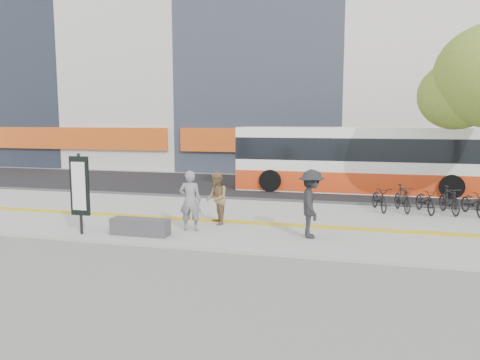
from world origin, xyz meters
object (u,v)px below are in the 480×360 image
(bench, at_px, (140,227))
(pedestrian_dark, at_px, (311,204))
(signboard, at_px, (80,187))
(pedestrian_tan, at_px, (217,198))
(bus, at_px, (358,161))
(seated_woman, at_px, (190,201))

(bench, distance_m, pedestrian_dark, 4.62)
(signboard, relative_size, pedestrian_tan, 1.40)
(bus, bearing_deg, pedestrian_tan, -116.49)
(bus, xyz_separation_m, pedestrian_tan, (-3.94, -7.91, -0.51))
(bench, height_order, pedestrian_dark, pedestrian_dark)
(signboard, xyz_separation_m, bus, (7.14, 10.01, 0.00))
(signboard, height_order, pedestrian_tan, signboard)
(signboard, bearing_deg, pedestrian_tan, 33.23)
(seated_woman, distance_m, pedestrian_tan, 1.06)
(pedestrian_tan, bearing_deg, bench, -70.57)
(seated_woman, xyz_separation_m, pedestrian_dark, (3.36, 0.07, 0.05))
(bench, relative_size, bus, 0.15)
(signboard, xyz_separation_m, pedestrian_tan, (3.20, 2.09, -0.50))
(bus, bearing_deg, pedestrian_dark, -96.89)
(signboard, xyz_separation_m, pedestrian_dark, (6.08, 1.23, -0.39))
(bench, height_order, seated_woman, seated_woman)
(signboard, bearing_deg, bench, 10.81)
(bench, xyz_separation_m, pedestrian_tan, (1.60, 1.79, 0.56))
(bus, bearing_deg, seated_woman, -116.51)
(bench, bearing_deg, pedestrian_tan, 48.26)
(signboard, distance_m, pedestrian_tan, 3.85)
(signboard, distance_m, seated_woman, 2.99)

